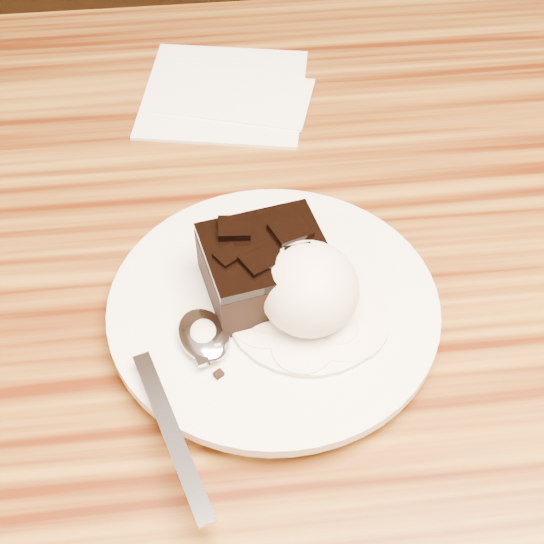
{
  "coord_description": "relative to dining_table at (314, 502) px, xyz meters",
  "views": [
    {
      "loc": [
        -0.09,
        -0.38,
        1.2
      ],
      "look_at": [
        -0.05,
        -0.02,
        0.79
      ],
      "focal_mm": 52.95,
      "sensor_mm": 36.0,
      "label": 1
    }
  ],
  "objects": [
    {
      "name": "crumb_b",
      "position": [
        0.01,
        -0.06,
        0.4
      ],
      "size": [
        0.01,
        0.01,
        0.0
      ],
      "primitive_type": "cube",
      "rotation": [
        0.0,
        0.0,
        1.4
      ],
      "color": "black",
      "rests_on": "plate"
    },
    {
      "name": "dining_table",
      "position": [
        0.0,
        0.0,
        0.0
      ],
      "size": [
        1.2,
        0.8,
        0.75
      ],
      "primitive_type": null,
      "color": "#3C1506",
      "rests_on": "floor"
    },
    {
      "name": "ice_cream_scoop",
      "position": [
        -0.03,
        -0.04,
        0.42
      ],
      "size": [
        0.07,
        0.07,
        0.06
      ],
      "primitive_type": "ellipsoid",
      "color": "silver",
      "rests_on": "plate"
    },
    {
      "name": "plate",
      "position": [
        -0.05,
        -0.03,
        0.38
      ],
      "size": [
        0.23,
        0.23,
        0.02
      ],
      "primitive_type": "cylinder",
      "color": "silver",
      "rests_on": "dining_table"
    },
    {
      "name": "napkin",
      "position": [
        -0.07,
        0.24,
        0.38
      ],
      "size": [
        0.17,
        0.17,
        0.01
      ],
      "primitive_type": "cube",
      "rotation": [
        0.0,
        0.0,
        -0.2
      ],
      "color": "white",
      "rests_on": "dining_table"
    },
    {
      "name": "crumb_c",
      "position": [
        -0.06,
        -0.04,
        0.4
      ],
      "size": [
        0.0,
        0.01,
        0.0
      ],
      "primitive_type": "cube",
      "rotation": [
        0.0,
        0.0,
        1.47
      ],
      "color": "black",
      "rests_on": "plate"
    },
    {
      "name": "crumb_a",
      "position": [
        -0.09,
        -0.09,
        0.4
      ],
      "size": [
        0.01,
        0.01,
        0.0
      ],
      "primitive_type": "cube",
      "rotation": [
        0.0,
        0.0,
        0.6
      ],
      "color": "black",
      "rests_on": "plate"
    },
    {
      "name": "brownie",
      "position": [
        -0.05,
        -0.02,
        0.41
      ],
      "size": [
        0.09,
        0.09,
        0.04
      ],
      "primitive_type": "cube",
      "rotation": [
        0.0,
        0.0,
        0.2
      ],
      "color": "black",
      "rests_on": "plate"
    },
    {
      "name": "spoon",
      "position": [
        -0.1,
        -0.06,
        0.4
      ],
      "size": [
        0.09,
        0.19,
        0.01
      ],
      "primitive_type": null,
      "rotation": [
        0.0,
        0.0,
        0.3
      ],
      "color": "silver",
      "rests_on": "plate"
    },
    {
      "name": "melt_puddle",
      "position": [
        -0.03,
        -0.04,
        0.4
      ],
      "size": [
        0.11,
        0.11,
        0.0
      ],
      "primitive_type": "cylinder",
      "color": "silver",
      "rests_on": "plate"
    }
  ]
}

